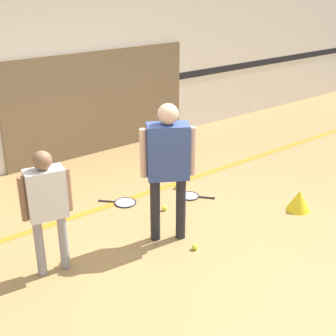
% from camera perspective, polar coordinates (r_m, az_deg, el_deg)
% --- Properties ---
extents(ground_plane, '(16.00, 16.00, 0.00)m').
position_cam_1_polar(ground_plane, '(5.21, 0.74, -9.31)').
color(ground_plane, '#A87F4C').
extents(wall_back, '(16.00, 0.07, 3.20)m').
position_cam_1_polar(wall_back, '(7.15, -14.91, 12.73)').
color(wall_back, silver).
rests_on(wall_back, ground_plane).
extents(wall_panel, '(3.22, 0.05, 1.64)m').
position_cam_1_polar(wall_panel, '(7.62, -8.32, 7.89)').
color(wall_panel, '#756047').
rests_on(wall_panel, ground_plane).
extents(floor_stripe, '(14.40, 0.10, 0.01)m').
position_cam_1_polar(floor_stripe, '(6.09, -6.45, -4.30)').
color(floor_stripe, orange).
rests_on(floor_stripe, ground_plane).
extents(person_instructor, '(0.52, 0.43, 1.56)m').
position_cam_1_polar(person_instructor, '(4.89, 0.00, 1.15)').
color(person_instructor, '#232328').
rests_on(person_instructor, ground_plane).
extents(person_student_left, '(0.48, 0.26, 1.29)m').
position_cam_1_polar(person_student_left, '(4.54, -14.58, -3.79)').
color(person_student_left, gray).
rests_on(person_student_left, ground_plane).
extents(racket_spare_on_floor, '(0.42, 0.45, 0.03)m').
position_cam_1_polar(racket_spare_on_floor, '(6.23, 2.80, -3.44)').
color(racket_spare_on_floor, '#28282D').
rests_on(racket_spare_on_floor, ground_plane).
extents(racket_second_spare, '(0.46, 0.47, 0.03)m').
position_cam_1_polar(racket_second_spare, '(6.09, -5.41, -4.20)').
color(racket_second_spare, '#28282D').
rests_on(racket_second_spare, ground_plane).
extents(tennis_ball_near_instructor, '(0.07, 0.07, 0.07)m').
position_cam_1_polar(tennis_ball_near_instructor, '(5.12, 3.28, -9.57)').
color(tennis_ball_near_instructor, '#CCE038').
rests_on(tennis_ball_near_instructor, ground_plane).
extents(tennis_ball_by_spare_racket, '(0.07, 0.07, 0.07)m').
position_cam_1_polar(tennis_ball_by_spare_racket, '(6.44, 1.04, -2.28)').
color(tennis_ball_by_spare_racket, '#CCE038').
rests_on(tennis_ball_by_spare_racket, ground_plane).
extents(tennis_ball_stray_left, '(0.07, 0.07, 0.07)m').
position_cam_1_polar(tennis_ball_stray_left, '(5.87, -0.43, -4.92)').
color(tennis_ball_stray_left, '#CCE038').
rests_on(tennis_ball_stray_left, ground_plane).
extents(training_cone, '(0.30, 0.30, 0.27)m').
position_cam_1_polar(training_cone, '(6.07, 15.67, -3.83)').
color(training_cone, yellow).
rests_on(training_cone, ground_plane).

